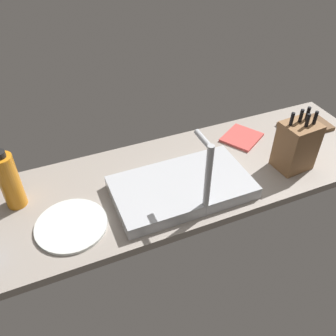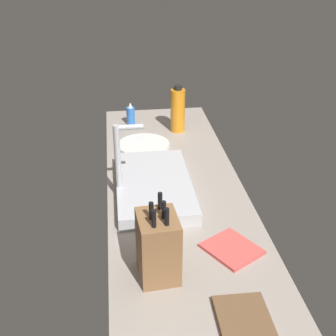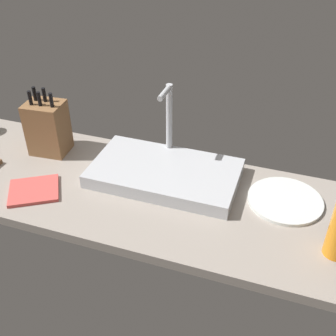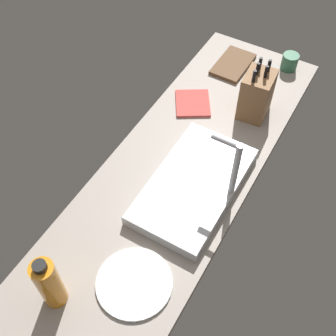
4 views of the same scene
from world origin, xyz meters
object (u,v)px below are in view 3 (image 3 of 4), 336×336
sink_basin (165,173)px  knife_block (48,127)px  faucet (169,120)px  dinner_plate (285,200)px  dish_towel (34,190)px

sink_basin → knife_block: bearing=176.2°
faucet → dinner_plate: bearing=-14.7°
sink_basin → dish_towel: (-41.30, -22.30, -1.93)cm
sink_basin → faucet: bearing=102.4°
knife_block → dish_towel: size_ratio=1.57×
sink_basin → faucet: faucet is taller
faucet → knife_block: 48.45cm
faucet → dish_towel: size_ratio=1.84×
sink_basin → dinner_plate: (43.40, 0.86, -1.93)cm
knife_block → dish_towel: knife_block is taller
dinner_plate → dish_towel: size_ratio=1.51×
knife_block → dish_towel: (8.55, -25.60, -10.15)cm
faucet → dinner_plate: faucet is taller
dinner_plate → sink_basin: bearing=-178.9°
knife_block → dinner_plate: (93.24, -2.44, -10.15)cm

